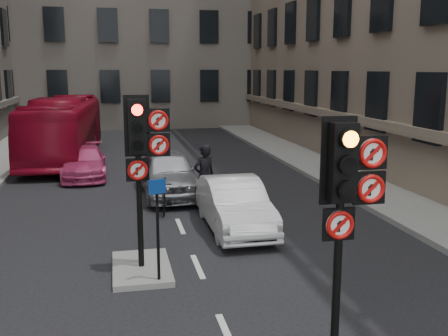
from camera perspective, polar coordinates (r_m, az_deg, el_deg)
name	(u,v)px	position (r m, az deg, el deg)	size (l,w,h in m)	color
pavement_right	(359,181)	(20.14, 14.47, -1.39)	(3.00, 50.00, 0.16)	gray
centre_island	(142,268)	(11.40, -8.96, -10.73)	(1.20, 2.00, 0.12)	gray
signal_near	(347,188)	(7.49, 13.22, -2.13)	(0.91, 0.40, 3.58)	black
signal_far	(142,145)	(10.72, -8.91, 2.54)	(0.91, 0.40, 3.58)	black
car_silver	(168,173)	(17.66, -6.13, -0.52)	(1.81, 4.49, 1.53)	#999AA0
car_white	(234,204)	(13.87, 1.13, -3.98)	(1.43, 4.11, 1.35)	silver
car_pink	(84,162)	(21.20, -14.96, 0.61)	(1.66, 4.09, 1.19)	#C63A70
bus_red	(64,129)	(25.42, -17.03, 4.10)	(2.44, 10.42, 2.90)	maroon
motorcycle	(165,196)	(15.67, -6.48, -3.00)	(0.47, 1.65, 0.99)	black
motorcyclist	(204,177)	(15.87, -2.16, -0.93)	(0.72, 0.47, 1.98)	black
info_sign	(158,216)	(10.20, -7.25, -5.16)	(0.34, 0.15, 2.03)	black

